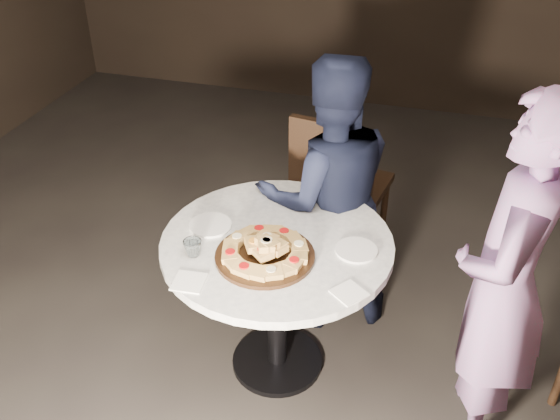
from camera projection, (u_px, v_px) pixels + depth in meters
name	position (u px, v px, depth m)	size (l,w,h in m)	color
floor	(273.00, 382.00, 3.10)	(7.00, 7.00, 0.00)	black
table	(277.00, 266.00, 2.86)	(1.20, 1.20, 0.78)	black
serving_board	(265.00, 256.00, 2.67)	(0.43, 0.43, 0.02)	black
focaccia_pile	(265.00, 249.00, 2.64)	(0.39, 0.38, 0.10)	#BB8E48
plate_left	(210.00, 225.00, 2.86)	(0.20, 0.20, 0.01)	white
plate_right	(356.00, 250.00, 2.71)	(0.19, 0.19, 0.01)	white
water_glass	(193.00, 248.00, 2.67)	(0.08, 0.08, 0.08)	silver
napkin_near	(189.00, 282.00, 2.53)	(0.13, 0.13, 0.01)	white
napkin_far	(349.00, 293.00, 2.48)	(0.12, 0.12, 0.01)	white
chair_far	(338.00, 183.00, 3.55)	(0.55, 0.57, 1.03)	black
diner_navy	(327.00, 196.00, 3.15)	(0.73, 0.57, 1.49)	black
diner_teal	(504.00, 286.00, 2.44)	(0.61, 0.40, 1.67)	#815F95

